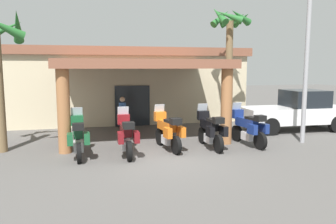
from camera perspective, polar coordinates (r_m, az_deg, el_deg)
The scene contains 11 objects.
ground_plane at distance 11.19m, azimuth -0.17°, elevation -8.04°, with size 80.00×80.00×0.00m, color #514F4C.
motel_building at distance 20.39m, azimuth -7.38°, elevation 4.98°, with size 13.60×12.75×4.09m.
motorcycle_green at distance 11.64m, azimuth -15.20°, elevation -4.15°, with size 0.70×2.21×1.61m.
motorcycle_maroon at distance 11.56m, azimuth -7.19°, elevation -4.03°, with size 0.72×2.21×1.61m.
motorcycle_orange at distance 12.25m, azimuth -0.02°, elevation -3.30°, with size 0.77×2.21×1.61m.
motorcycle_black at distance 12.58m, azimuth 7.31°, elevation -3.07°, with size 0.71×2.21×1.61m.
motorcycle_blue at distance 13.30m, azimuth 13.67°, elevation -2.65°, with size 0.74×2.21×1.61m.
pedestrian at distance 15.00m, azimuth -7.81°, elevation -0.16°, with size 0.32×0.53×1.73m.
pickup_truck_white at distance 17.15m, azimuth 21.23°, elevation 0.14°, with size 5.33×2.28×1.95m.
palm_tree_near_portico at distance 16.49m, azimuth 10.59°, elevation 12.08°, with size 1.95×2.04×5.97m.
roadside_sign at distance 14.48m, azimuth 23.13°, elevation 15.88°, with size 1.40×0.18×7.98m.
Camera 1 is at (-2.94, -10.36, 3.03)m, focal length 35.47 mm.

